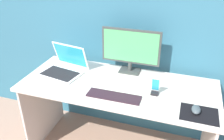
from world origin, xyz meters
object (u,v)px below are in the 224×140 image
Objects in this scene: mouse at (196,110)px; phone_in_dock at (155,88)px; monitor at (131,49)px; laptop at (64,67)px; keyboard_external at (114,96)px.

phone_in_dock is at bearing 153.37° from mouse.
laptop is at bearing -159.83° from monitor.
phone_in_dock reaches higher than mouse.
phone_in_dock reaches higher than keyboard_external.
laptop is 3.92× the size of mouse.
keyboard_external is (0.54, -0.23, -0.04)m from laptop.
keyboard_external is 0.59m from mouse.
monitor reaches higher than keyboard_external.
keyboard_external is at bearing -91.43° from monitor.
keyboard_external is 4.08× the size of mouse.
keyboard_external is (-0.01, -0.43, -0.21)m from monitor.
monitor is at bearing 132.67° from phone_in_dock.
monitor is 0.75m from mouse.
monitor is 3.69× the size of phone_in_dock.
mouse is at bearing -24.71° from phone_in_dock.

